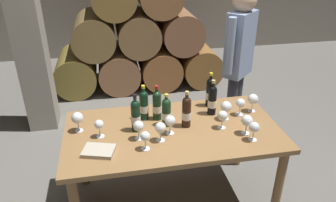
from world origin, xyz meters
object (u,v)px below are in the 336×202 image
Objects in this scene: wine_glass_1 at (99,125)px; wine_glass_9 at (223,116)px; wine_glass_8 at (170,121)px; wine_glass_4 at (240,104)px; wine_bottle_2 at (166,112)px; wine_bottle_5 at (144,105)px; wine_bottle_6 at (136,115)px; wine_glass_2 at (247,121)px; wine_glass_10 at (226,107)px; wine_glass_5 at (145,137)px; sommelier_presenting at (239,57)px; wine_glass_6 at (254,128)px; wine_glass_11 at (77,118)px; dining_table at (173,139)px; wine_glass_0 at (139,127)px; wine_bottle_1 at (212,100)px; wine_glass_7 at (160,128)px; wine_bottle_0 at (157,105)px; wine_glass_3 at (253,99)px; tasting_notebook at (99,151)px; wine_bottle_4 at (210,92)px.

wine_glass_9 reaches higher than wine_glass_1.
wine_glass_4 is at bearing 15.09° from wine_glass_8.
wine_bottle_2 is 0.53m from wine_glass_1.
wine_glass_1 is (-0.37, -0.21, -0.03)m from wine_bottle_5.
wine_bottle_6 is at bearing -116.78° from wine_bottle_5.
wine_glass_1 is at bearing 171.44° from wine_glass_2.
wine_glass_10 reaches higher than wine_glass_4.
sommelier_presenting is at bearing 42.26° from wine_glass_5.
wine_glass_6 is 1.34m from wine_glass_11.
wine_glass_2 is (0.83, -0.21, -0.02)m from wine_bottle_6.
wine_glass_1 is (-0.57, -0.00, 0.19)m from dining_table.
sommelier_presenting is at bearing 43.17° from wine_glass_8.
wine_glass_1 is 1.18m from wine_glass_4.
wine_glass_0 is (0.01, -0.13, -0.03)m from wine_bottle_6.
wine_bottle_1 is 1.03× the size of wine_bottle_5.
sommelier_presenting is at bearing 43.16° from wine_glass_7.
wine_bottle_0 is at bearing 37.35° from wine_bottle_6.
wine_bottle_0 is 0.54m from wine_glass_9.
wine_bottle_5 is 1.98× the size of wine_glass_0.
wine_glass_2 is (0.64, -0.35, -0.02)m from wine_bottle_0.
wine_bottle_0 is (-0.09, 0.19, 0.22)m from dining_table.
tasting_notebook is at bearing -164.82° from wine_glass_3.
wine_bottle_2 is at bearing 91.87° from wine_glass_8.
wine_glass_8 is at bearing -13.88° from wine_glass_11.
wine_bottle_4 is at bearing 31.13° from wine_glass_0.
wine_glass_10 reaches higher than wine_glass_9.
wine_glass_11 is (-1.12, 0.17, 0.01)m from wine_glass_9.
wine_bottle_2 is 0.65m from wine_glass_4.
wine_glass_6 is (0.56, -0.26, 0.20)m from dining_table.
wine_bottle_2 is 1.27× the size of tasting_notebook.
wine_glass_0 is at bearing -157.89° from wine_bottle_1.
wine_bottle_0 reaches higher than wine_glass_9.
wine_bottle_2 is at bearing -141.87° from sommelier_presenting.
wine_glass_7 is 0.95× the size of wine_glass_10.
wine_glass_5 is at bearing -34.90° from wine_glass_1.
wine_bottle_4 is 1.04× the size of wine_bottle_5.
wine_bottle_0 is 0.96× the size of wine_bottle_6.
wine_glass_5 is at bearing -137.65° from dining_table.
wine_glass_2 is 0.67m from wine_glass_7.
wine_glass_3 is at bearing 21.13° from wine_glass_5.
sommelier_presenting reaches higher than wine_glass_3.
wine_bottle_6 is (-0.25, -0.03, 0.01)m from wine_bottle_2.
wine_glass_5 is at bearing -110.34° from wine_bottle_0.
wine_glass_2 reaches higher than wine_glass_9.
wine_bottle_6 reaches higher than wine_glass_0.
wine_glass_7 is (0.44, -0.14, 0.01)m from wine_glass_1.
sommelier_presenting reaches higher than wine_glass_1.
wine_glass_4 reaches higher than tasting_notebook.
wine_bottle_6 reaches higher than tasting_notebook.
wine_bottle_2 is at bearing 117.94° from dining_table.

